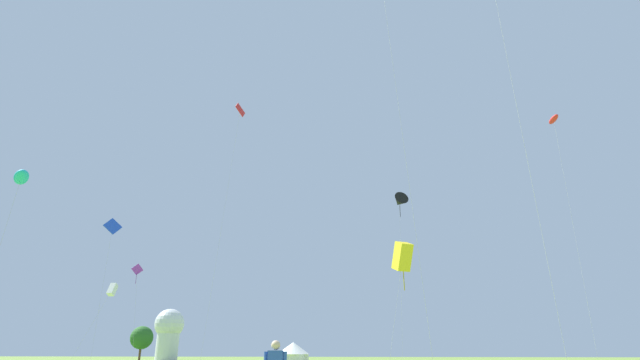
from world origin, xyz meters
TOP-DOWN VIEW (x-y plane):
  - kite_yellow_box at (6.71, 31.46)m, footprint 2.39×2.75m
  - kite_cyan_parafoil at (-20.49, 21.79)m, footprint 2.86×3.53m
  - kite_blue_diamond at (-29.19, 45.25)m, footprint 1.48×2.24m
  - kite_red_diamond at (-13.25, 45.14)m, footprint 2.15×3.47m
  - kite_black_delta at (6.04, 56.63)m, footprint 2.74×2.88m
  - kite_purple_diamond at (-28.56, 50.87)m, footprint 2.35×1.42m
  - kite_red_parafoil at (22.95, 42.75)m, footprint 1.01×2.46m
  - kite_white_box at (-24.45, 40.26)m, footprint 2.57×2.93m
  - festival_tent_center at (-9.28, 59.39)m, footprint 4.36×4.36m
  - observatory_dome at (-47.09, 94.98)m, footprint 6.40×6.40m
  - tree_distant_right at (-47.26, 84.72)m, footprint 4.46×4.46m

SIDE VIEW (x-z plane):
  - festival_tent_center at x=-9.28m, z-range 0.15..2.98m
  - tree_distant_right at x=-47.26m, z-range 1.05..7.63m
  - observatory_dome at x=-47.09m, z-range 0.61..11.41m
  - kite_white_box at x=-24.45m, z-range 3.55..12.12m
  - kite_yellow_box at x=6.71m, z-range 3.67..13.42m
  - kite_purple_diamond at x=-28.56m, z-range 5.23..17.83m
  - kite_cyan_parafoil at x=-20.49m, z-range 6.56..20.79m
  - kite_blue_diamond at x=-29.19m, z-range 7.44..24.93m
  - kite_black_delta at x=6.04m, z-range 9.84..31.95m
  - kite_red_parafoil at x=22.95m, z-range 12.04..36.97m
  - kite_red_diamond at x=-13.25m, z-range 14.30..46.36m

